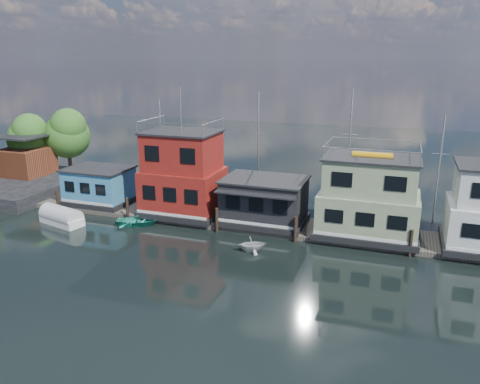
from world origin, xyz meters
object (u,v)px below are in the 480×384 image
at_px(houseboat_red, 183,175).
at_px(dinghy_white, 252,244).
at_px(houseboat_green, 369,198).
at_px(houseboat_blue, 99,186).
at_px(houseboat_dark, 264,201).
at_px(tarp_runabout, 61,217).
at_px(dinghy_teal, 137,221).

height_order(houseboat_red, dinghy_white, houseboat_red).
bearing_deg(houseboat_green, houseboat_blue, -180.00).
relative_size(houseboat_blue, houseboat_dark, 0.86).
xyz_separation_m(houseboat_green, tarp_runabout, (-26.72, -5.65, -2.88)).
xyz_separation_m(houseboat_red, houseboat_green, (17.00, 0.00, -0.55)).
xyz_separation_m(dinghy_white, dinghy_teal, (-11.77, 2.18, -0.22)).
height_order(houseboat_dark, houseboat_green, houseboat_green).
distance_m(houseboat_red, dinghy_white, 11.05).
bearing_deg(tarp_runabout, houseboat_blue, 102.43).
relative_size(houseboat_blue, tarp_runabout, 1.35).
distance_m(houseboat_blue, tarp_runabout, 5.86).
bearing_deg(houseboat_dark, houseboat_blue, 179.94).
xyz_separation_m(houseboat_green, dinghy_teal, (-20.05, -3.64, -3.16)).
xyz_separation_m(houseboat_green, dinghy_white, (-8.28, -5.82, -2.94)).
xyz_separation_m(houseboat_red, dinghy_teal, (-3.05, -3.64, -3.71)).
xyz_separation_m(houseboat_blue, houseboat_green, (26.50, 0.00, 1.34)).
height_order(houseboat_blue, dinghy_teal, houseboat_blue).
distance_m(houseboat_red, houseboat_green, 17.01).
height_order(houseboat_green, dinghy_teal, houseboat_green).
bearing_deg(houseboat_green, tarp_runabout, -168.06).
relative_size(dinghy_teal, tarp_runabout, 0.79).
bearing_deg(houseboat_blue, dinghy_teal, -29.44).
height_order(houseboat_dark, tarp_runabout, houseboat_dark).
xyz_separation_m(houseboat_blue, dinghy_white, (18.22, -5.82, -1.59)).
bearing_deg(houseboat_green, houseboat_red, -180.00).
bearing_deg(dinghy_white, tarp_runabout, 61.70).
height_order(dinghy_white, dinghy_teal, dinghy_white).
height_order(houseboat_red, dinghy_teal, houseboat_red).
height_order(houseboat_dark, dinghy_teal, houseboat_dark).
bearing_deg(dinghy_white, houseboat_dark, -20.71).
relative_size(houseboat_green, dinghy_teal, 2.24).
distance_m(houseboat_blue, dinghy_teal, 7.62).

